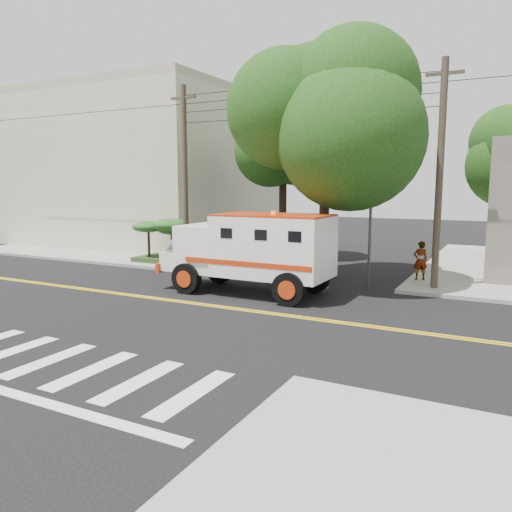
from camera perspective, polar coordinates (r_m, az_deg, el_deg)
The scene contains 12 objects.
ground at distance 17.56m, azimuth -4.30°, elevation -5.80°, with size 100.00×100.00×0.00m, color black.
sidewalk_nw at distance 36.14m, azimuth -11.29°, elevation 1.38°, with size 17.00×17.00×0.15m, color gray.
building_left at distance 38.34m, azimuth -12.45°, elevation 9.33°, with size 16.00×14.00×10.00m, color beige.
utility_pole_left at distance 25.15m, azimuth -8.13°, elevation 8.68°, with size 0.28×0.28×9.00m, color #382D23.
utility_pole_right at distance 20.86m, azimuth 20.23°, elevation 8.40°, with size 0.28×0.28×9.00m, color #382D23.
tree_main at distance 22.06m, azimuth 8.86°, elevation 15.79°, with size 6.08×5.70×9.85m.
tree_left at distance 28.79m, azimuth 3.54°, elevation 11.12°, with size 4.48×4.20×7.70m.
traffic_signal at distance 20.84m, azimuth 12.88°, elevation 2.43°, with size 0.15×0.18×3.60m.
accessibility_sign at distance 25.80m, azimuth -8.85°, elevation 1.68°, with size 0.45×0.10×2.02m.
palm_planter at distance 26.87m, azimuth -10.42°, elevation 2.50°, with size 3.52×2.63×2.36m.
armored_truck at distance 19.33m, azimuth -0.39°, elevation 0.88°, with size 6.90×2.84×3.13m.
pedestrian_a at distance 22.63m, azimuth 18.26°, elevation -0.49°, with size 0.61×0.40×1.68m, color gray.
Camera 1 is at (9.00, -14.48, 4.22)m, focal length 35.00 mm.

